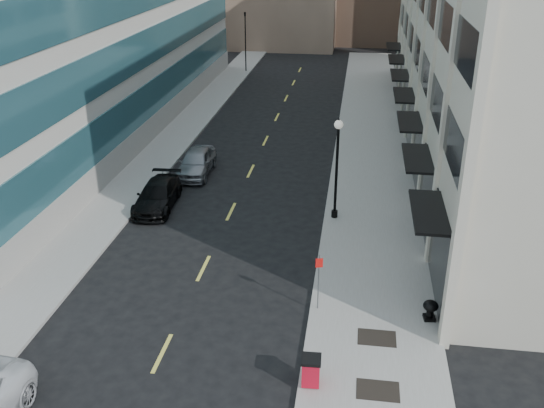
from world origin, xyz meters
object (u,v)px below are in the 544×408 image
(trash_bin, at_px, (311,370))
(urn_planter, at_px, (430,308))
(sign_post, at_px, (319,274))
(car_black_pickup, at_px, (157,195))
(car_silver_sedan, at_px, (196,162))
(lamppost, at_px, (337,160))
(traffic_signal, at_px, (245,16))

(trash_bin, xyz_separation_m, urn_planter, (4.20, 4.28, -0.07))
(trash_bin, distance_m, sign_post, 4.50)
(car_black_pickup, height_order, urn_planter, car_black_pickup)
(car_silver_sedan, bearing_deg, sign_post, -59.53)
(car_black_pickup, bearing_deg, car_silver_sedan, 77.29)
(car_black_pickup, xyz_separation_m, lamppost, (9.56, -0.17, 2.58))
(car_silver_sedan, bearing_deg, traffic_signal, 93.14)
(car_black_pickup, distance_m, car_silver_sedan, 5.12)
(traffic_signal, distance_m, lamppost, 35.99)
(urn_planter, bearing_deg, car_silver_sedan, 132.90)
(car_black_pickup, distance_m, urn_planter, 16.19)
(car_black_pickup, relative_size, urn_planter, 5.89)
(sign_post, bearing_deg, trash_bin, -103.77)
(urn_planter, bearing_deg, sign_post, 178.56)
(traffic_signal, bearing_deg, trash_bin, -76.94)
(car_silver_sedan, distance_m, urn_planter, 18.80)
(traffic_signal, relative_size, lamppost, 1.31)
(lamppost, height_order, sign_post, lamppost)
(trash_bin, distance_m, urn_planter, 5.99)
(trash_bin, distance_m, lamppost, 13.08)
(car_black_pickup, bearing_deg, traffic_signal, 89.14)
(traffic_signal, relative_size, urn_planter, 8.61)
(traffic_signal, xyz_separation_m, lamppost, (11.03, -34.17, -2.44))
(trash_bin, height_order, urn_planter, trash_bin)
(car_silver_sedan, height_order, lamppost, lamppost)
(car_black_pickup, relative_size, car_silver_sedan, 1.03)
(trash_bin, bearing_deg, car_silver_sedan, 113.35)
(car_black_pickup, bearing_deg, sign_post, -46.02)
(lamppost, height_order, urn_planter, lamppost)
(trash_bin, bearing_deg, urn_planter, 43.38)
(traffic_signal, xyz_separation_m, urn_planter, (15.10, -42.72, -5.08))
(car_silver_sedan, distance_m, trash_bin, 19.99)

